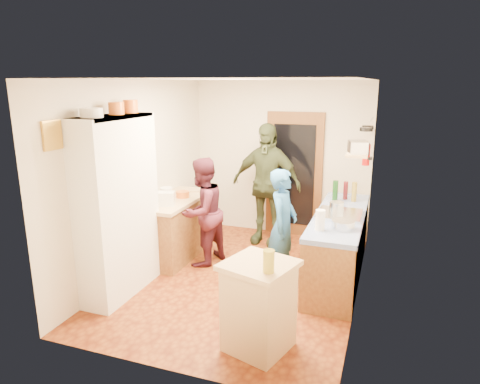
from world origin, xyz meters
The scene contains 44 objects.
floor centered at (0.00, 0.00, -0.01)m, with size 3.00×4.00×0.02m, color brown.
ceiling centered at (0.00, 0.00, 2.61)m, with size 3.00×4.00×0.02m, color silver.
wall_back centered at (0.00, 2.01, 1.30)m, with size 3.00×0.02×2.60m, color beige.
wall_front centered at (0.00, -2.01, 1.30)m, with size 3.00×0.02×2.60m, color beige.
wall_left centered at (-1.51, 0.00, 1.30)m, with size 0.02×4.00×2.60m, color beige.
wall_right centered at (1.51, 0.00, 1.30)m, with size 0.02×4.00×2.60m, color beige.
door_frame centered at (0.25, 1.97, 1.05)m, with size 0.95×0.06×2.10m, color brown.
door_glass centered at (0.25, 1.94, 1.05)m, with size 0.70×0.02×1.70m, color black.
hutch_body centered at (-1.30, -0.80, 1.10)m, with size 0.40×1.20×2.20m, color white.
hutch_top_shelf centered at (-1.30, -0.80, 2.18)m, with size 0.40×1.14×0.04m, color white.
plate_stack centered at (-1.30, -1.14, 2.25)m, with size 0.24×0.24×0.10m, color white.
orange_pot_a centered at (-1.30, -0.70, 2.27)m, with size 0.18×0.18×0.14m, color orange.
orange_pot_b centered at (-1.30, -0.40, 2.28)m, with size 0.18×0.18×0.16m, color orange.
left_counter_base centered at (-1.20, 0.45, 0.42)m, with size 0.60×1.40×0.85m, color olive.
left_counter_top centered at (-1.20, 0.45, 0.88)m, with size 0.64×1.44×0.05m, color tan.
toaster centered at (-1.15, 0.07, 1.00)m, with size 0.25×0.17×0.19m, color white.
kettle centered at (-1.25, 0.29, 1.00)m, with size 0.18×0.18×0.20m, color white.
orange_bowl centered at (-1.12, 0.54, 0.95)m, with size 0.20×0.20×0.09m, color orange.
chopping_board centered at (-1.18, 0.94, 0.91)m, with size 0.30×0.22×0.03m, color tan.
right_counter_base centered at (1.20, 0.50, 0.42)m, with size 0.60×2.20×0.84m, color olive.
right_counter_top centered at (1.20, 0.50, 0.87)m, with size 0.62×2.22×0.06m, color #1436A9.
hob centered at (1.20, 0.40, 0.92)m, with size 0.55×0.58×0.04m, color silver.
pot_on_hob centered at (1.15, 0.47, 1.00)m, with size 0.18×0.18×0.12m, color silver.
bottle_a centered at (1.05, 1.09, 1.05)m, with size 0.08×0.08×0.30m, color #143F14.
bottle_b centered at (1.18, 1.24, 1.03)m, with size 0.07×0.07×0.26m, color #591419.
bottle_c centered at (1.31, 1.16, 1.04)m, with size 0.07×0.07×0.28m, color olive.
paper_towel centered at (1.05, -0.24, 1.02)m, with size 0.11×0.11×0.24m, color white.
mixing_bowl centered at (1.30, -0.11, 0.95)m, with size 0.27×0.27×0.10m, color silver.
island_base centered at (0.67, -1.38, 0.43)m, with size 0.55×0.55×0.86m, color tan.
island_top centered at (0.67, -1.38, 0.89)m, with size 0.62×0.62×0.05m, color tan.
cutting_board centered at (0.63, -1.32, 0.90)m, with size 0.35×0.28×0.02m, color white.
oil_jar centered at (0.80, -1.55, 1.01)m, with size 0.10×0.10×0.21m, color #AD9E2D.
pan_rail centered at (1.46, 1.52, 2.05)m, with size 0.02×0.02×0.65m, color silver.
pan_hang_a centered at (1.40, 1.35, 1.92)m, with size 0.18×0.18×0.05m, color black.
pan_hang_b centered at (1.40, 1.55, 1.90)m, with size 0.16×0.16×0.05m, color black.
pan_hang_c centered at (1.40, 1.75, 1.91)m, with size 0.17×0.17×0.05m, color black.
wall_shelf centered at (1.37, 0.45, 1.70)m, with size 0.26×0.42×0.03m, color tan.
radio centered at (1.37, 0.45, 1.79)m, with size 0.22×0.30×0.15m, color silver.
ext_bracket centered at (1.47, 1.70, 1.45)m, with size 0.06×0.10×0.04m, color black.
fire_extinguisher centered at (1.41, 1.70, 1.50)m, with size 0.11×0.11×0.32m, color red.
picture_frame centered at (-1.48, -1.55, 2.05)m, with size 0.03×0.25×0.30m, color gold.
person_hob centered at (0.53, 0.19, 0.75)m, with size 0.55×0.36×1.50m, color #265D9F.
person_left centered at (-0.66, 0.35, 0.78)m, with size 0.76×0.59×1.56m, color #451826.
person_back centered at (-0.07, 1.44, 0.98)m, with size 1.15×0.48×1.96m, color #323A22.
Camera 1 is at (1.75, -4.98, 2.57)m, focal length 32.00 mm.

